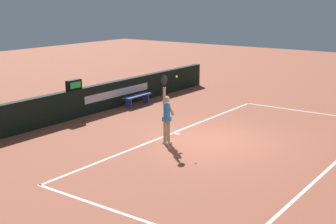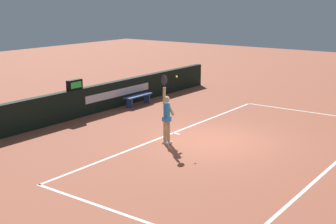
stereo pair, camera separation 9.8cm
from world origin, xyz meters
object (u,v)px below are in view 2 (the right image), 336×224
(tennis_player, at_px, (167,115))
(courtside_bench_near, at_px, (138,97))
(speed_display, at_px, (75,85))
(tennis_ball, at_px, (177,77))

(tennis_player, height_order, courtside_bench_near, tennis_player)
(tennis_player, distance_m, courtside_bench_near, 6.00)
(speed_display, height_order, courtside_bench_near, speed_display)
(tennis_ball, relative_size, courtside_bench_near, 0.04)
(tennis_player, bearing_deg, tennis_ball, -32.37)
(tennis_player, bearing_deg, courtside_bench_near, 48.77)
(tennis_player, relative_size, tennis_ball, 35.06)
(speed_display, xyz_separation_m, tennis_player, (-0.66, -5.11, -0.40))
(tennis_player, distance_m, tennis_ball, 1.34)
(tennis_ball, bearing_deg, tennis_player, 147.63)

